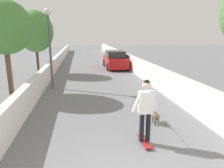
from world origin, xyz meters
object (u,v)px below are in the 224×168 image
at_px(dog, 155,116).
at_px(car_near, 115,60).
at_px(tree_left_far, 35,31).
at_px(skateboard, 144,141).
at_px(tree_left_near, 4,27).
at_px(lamp_post, 49,35).
at_px(person_skateboarder, 146,106).

distance_m(dog, car_near, 11.93).
bearing_deg(tree_left_far, skateboard, -156.55).
height_order(tree_left_near, tree_left_far, tree_left_far).
xyz_separation_m(lamp_post, person_skateboarder, (-6.56, -3.26, -1.82)).
xyz_separation_m(dog, car_near, (11.91, -0.62, 0.44)).
height_order(tree_left_near, person_skateboarder, tree_left_near).
bearing_deg(tree_left_far, tree_left_near, 176.73).
bearing_deg(person_skateboarder, tree_left_near, 42.18).
relative_size(tree_left_near, tree_left_far, 0.98).
xyz_separation_m(person_skateboarder, car_near, (13.14, -1.38, -0.38)).
bearing_deg(skateboard, car_near, -6.01).
relative_size(lamp_post, dog, 2.77).
bearing_deg(person_skateboarder, dog, -31.86).
height_order(person_skateboarder, dog, person_skateboarder).
relative_size(person_skateboarder, car_near, 0.41).
bearing_deg(tree_left_near, dog, -127.01).
bearing_deg(skateboard, tree_left_far, 23.45).
xyz_separation_m(tree_left_far, skateboard, (-11.22, -4.86, -3.08)).
height_order(skateboard, person_skateboarder, person_skateboarder).
relative_size(tree_left_far, person_skateboarder, 2.69).
bearing_deg(tree_left_far, car_near, -72.90).
distance_m(tree_left_near, dog, 8.03).
bearing_deg(lamp_post, person_skateboarder, -153.55).
bearing_deg(lamp_post, tree_left_near, 113.69).
bearing_deg(tree_left_near, car_near, -41.48).
height_order(skateboard, car_near, car_near).
distance_m(tree_left_far, skateboard, 12.61).
bearing_deg(skateboard, dog, -31.86).
bearing_deg(skateboard, tree_left_near, 42.18).
bearing_deg(lamp_post, dog, -142.89).
distance_m(tree_left_far, dog, 11.82).
bearing_deg(lamp_post, skateboard, -153.55).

